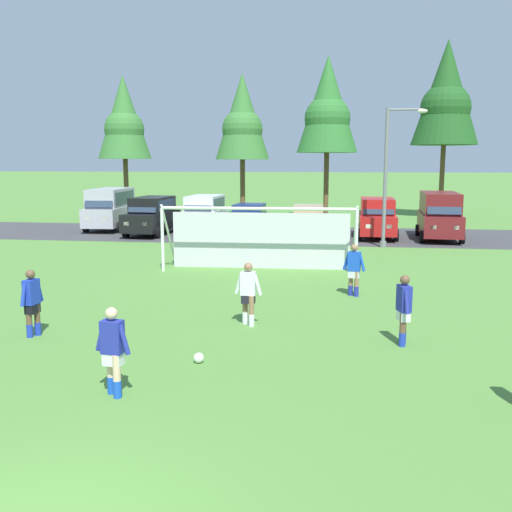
{
  "coord_description": "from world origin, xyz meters",
  "views": [
    {
      "loc": [
        3.29,
        -5.21,
        4.2
      ],
      "look_at": [
        1.02,
        10.74,
        1.55
      ],
      "focal_mm": 40.82,
      "sensor_mm": 36.0,
      "label": 1
    }
  ],
  "objects_px": {
    "street_lamp": "(389,176)",
    "soccer_ball": "(199,358)",
    "soccer_goal": "(260,237)",
    "player_defender_far": "(113,352)",
    "player_striker_near": "(32,303)",
    "parked_car_slot_left": "(152,215)",
    "player_winger_left": "(248,294)",
    "parked_car_slot_far_left": "(110,208)",
    "player_midfield_center": "(404,310)",
    "player_trailing_back": "(354,270)",
    "parked_car_slot_right": "(377,217)",
    "parked_car_slot_center_left": "(204,213)",
    "parked_car_slot_center_right": "(308,220)",
    "parked_car_slot_center": "(249,219)",
    "parked_car_slot_far_right": "(440,215)"
  },
  "relations": [
    {
      "from": "street_lamp",
      "to": "soccer_ball",
      "type": "bearing_deg",
      "value": -106.67
    },
    {
      "from": "soccer_goal",
      "to": "player_defender_far",
      "type": "distance_m",
      "value": 12.72
    },
    {
      "from": "soccer_goal",
      "to": "player_striker_near",
      "type": "height_order",
      "value": "soccer_goal"
    },
    {
      "from": "parked_car_slot_left",
      "to": "soccer_goal",
      "type": "bearing_deg",
      "value": -52.35
    },
    {
      "from": "player_striker_near",
      "to": "player_winger_left",
      "type": "relative_size",
      "value": 1.0
    },
    {
      "from": "parked_car_slot_far_left",
      "to": "soccer_ball",
      "type": "bearing_deg",
      "value": -63.98
    },
    {
      "from": "player_midfield_center",
      "to": "street_lamp",
      "type": "xyz_separation_m",
      "value": [
        0.86,
        15.59,
        2.65
      ]
    },
    {
      "from": "player_trailing_back",
      "to": "player_striker_near",
      "type": "bearing_deg",
      "value": -145.06
    },
    {
      "from": "player_trailing_back",
      "to": "parked_car_slot_left",
      "type": "distance_m",
      "value": 17.79
    },
    {
      "from": "player_defender_far",
      "to": "street_lamp",
      "type": "bearing_deg",
      "value": 71.89
    },
    {
      "from": "parked_car_slot_right",
      "to": "player_winger_left",
      "type": "bearing_deg",
      "value": -103.46
    },
    {
      "from": "player_defender_far",
      "to": "player_winger_left",
      "type": "xyz_separation_m",
      "value": [
        1.69,
        4.86,
        0.0
      ]
    },
    {
      "from": "player_defender_far",
      "to": "player_trailing_back",
      "type": "xyz_separation_m",
      "value": [
        4.46,
        8.58,
        0.0
      ]
    },
    {
      "from": "parked_car_slot_center_left",
      "to": "parked_car_slot_center_right",
      "type": "height_order",
      "value": "parked_car_slot_center_left"
    },
    {
      "from": "player_winger_left",
      "to": "player_trailing_back",
      "type": "relative_size",
      "value": 1.0
    },
    {
      "from": "parked_car_slot_left",
      "to": "parked_car_slot_center_right",
      "type": "relative_size",
      "value": 1.11
    },
    {
      "from": "parked_car_slot_center",
      "to": "parked_car_slot_right",
      "type": "xyz_separation_m",
      "value": [
        7.25,
        -0.66,
        0.24
      ]
    },
    {
      "from": "player_midfield_center",
      "to": "parked_car_slot_left",
      "type": "bearing_deg",
      "value": 122.86
    },
    {
      "from": "player_trailing_back",
      "to": "parked_car_slot_far_left",
      "type": "distance_m",
      "value": 21.53
    },
    {
      "from": "soccer_goal",
      "to": "parked_car_slot_center",
      "type": "distance_m",
      "value": 11.23
    },
    {
      "from": "parked_car_slot_center",
      "to": "street_lamp",
      "type": "bearing_deg",
      "value": -30.08
    },
    {
      "from": "parked_car_slot_center",
      "to": "parked_car_slot_left",
      "type": "bearing_deg",
      "value": -167.47
    },
    {
      "from": "player_trailing_back",
      "to": "parked_car_slot_center_right",
      "type": "bearing_deg",
      "value": 98.44
    },
    {
      "from": "soccer_goal",
      "to": "street_lamp",
      "type": "height_order",
      "value": "street_lamp"
    },
    {
      "from": "soccer_ball",
      "to": "parked_car_slot_right",
      "type": "distance_m",
      "value": 21.74
    },
    {
      "from": "soccer_ball",
      "to": "parked_car_slot_center_left",
      "type": "relative_size",
      "value": 0.05
    },
    {
      "from": "player_striker_near",
      "to": "parked_car_slot_far_left",
      "type": "xyz_separation_m",
      "value": [
        -6.67,
        21.39,
        0.52
      ]
    },
    {
      "from": "player_striker_near",
      "to": "street_lamp",
      "type": "height_order",
      "value": "street_lamp"
    },
    {
      "from": "soccer_goal",
      "to": "player_midfield_center",
      "type": "height_order",
      "value": "soccer_goal"
    },
    {
      "from": "parked_car_slot_far_left",
      "to": "parked_car_slot_center",
      "type": "xyz_separation_m",
      "value": [
        8.76,
        -0.86,
        -0.47
      ]
    },
    {
      "from": "soccer_ball",
      "to": "parked_car_slot_center",
      "type": "height_order",
      "value": "parked_car_slot_center"
    },
    {
      "from": "soccer_ball",
      "to": "parked_car_slot_left",
      "type": "bearing_deg",
      "value": 110.61
    },
    {
      "from": "parked_car_slot_far_left",
      "to": "player_striker_near",
      "type": "bearing_deg",
      "value": -72.69
    },
    {
      "from": "player_defender_far",
      "to": "parked_car_slot_center",
      "type": "bearing_deg",
      "value": 92.91
    },
    {
      "from": "player_defender_far",
      "to": "player_winger_left",
      "type": "distance_m",
      "value": 5.14
    },
    {
      "from": "parked_car_slot_right",
      "to": "player_trailing_back",
      "type": "bearing_deg",
      "value": -96.27
    },
    {
      "from": "soccer_goal",
      "to": "parked_car_slot_right",
      "type": "xyz_separation_m",
      "value": [
        5.12,
        10.36,
        -0.18
      ]
    },
    {
      "from": "player_striker_near",
      "to": "parked_car_slot_center_right",
      "type": "bearing_deg",
      "value": 74.7
    },
    {
      "from": "player_striker_near",
      "to": "parked_car_slot_far_left",
      "type": "height_order",
      "value": "parked_car_slot_far_left"
    },
    {
      "from": "player_defender_far",
      "to": "parked_car_slot_right",
      "type": "height_order",
      "value": "parked_car_slot_right"
    },
    {
      "from": "player_midfield_center",
      "to": "player_trailing_back",
      "type": "height_order",
      "value": "same"
    },
    {
      "from": "player_winger_left",
      "to": "parked_car_slot_center_right",
      "type": "height_order",
      "value": "parked_car_slot_center_right"
    },
    {
      "from": "player_winger_left",
      "to": "parked_car_slot_far_right",
      "type": "distance_m",
      "value": 19.42
    },
    {
      "from": "soccer_goal",
      "to": "player_midfield_center",
      "type": "xyz_separation_m",
      "value": [
        4.54,
        -8.93,
        -0.47
      ]
    },
    {
      "from": "soccer_ball",
      "to": "parked_car_slot_right",
      "type": "xyz_separation_m",
      "value": [
        4.94,
        21.15,
        1.0
      ]
    },
    {
      "from": "street_lamp",
      "to": "player_striker_near",
      "type": "bearing_deg",
      "value": -120.76
    },
    {
      "from": "player_defender_far",
      "to": "parked_car_slot_center_left",
      "type": "height_order",
      "value": "parked_car_slot_center_left"
    },
    {
      "from": "parked_car_slot_center_right",
      "to": "player_defender_far",
      "type": "bearing_deg",
      "value": -95.49
    },
    {
      "from": "parked_car_slot_left",
      "to": "player_trailing_back",
      "type": "bearing_deg",
      "value": -51.4
    },
    {
      "from": "player_trailing_back",
      "to": "parked_car_slot_left",
      "type": "bearing_deg",
      "value": 128.6
    }
  ]
}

